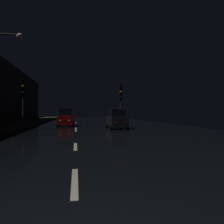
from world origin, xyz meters
TOP-DOWN VIEW (x-y plane):
  - ground at (0.00, 24.50)m, footprint 26.97×84.00m
  - sidewalk_left at (-7.28, 24.50)m, footprint 4.40×84.00m
  - lane_centerline at (0.00, 15.55)m, footprint 0.16×29.83m
  - traffic_light_far_left at (-4.98, 18.57)m, footprint 0.36×0.48m
  - traffic_light_far_right at (4.99, 20.46)m, footprint 0.33×0.47m
  - streetlamp_overhead at (-4.72, 12.80)m, footprint 1.70×0.44m
  - car_approaching_headlights at (-1.22, 23.19)m, footprint 1.90×4.12m
  - car_parked_right_far at (4.18, 18.62)m, footprint 1.81×3.92m

SIDE VIEW (x-z plane):
  - ground at x=0.00m, z-range -0.02..0.00m
  - lane_centerline at x=0.00m, z-range 0.00..0.01m
  - sidewalk_left at x=-7.28m, z-range 0.00..0.15m
  - car_parked_right_far at x=4.18m, z-range -0.08..1.89m
  - car_approaching_headlights at x=-1.22m, z-range -0.09..1.99m
  - traffic_light_far_right at x=4.99m, z-range 1.12..6.04m
  - traffic_light_far_left at x=-4.98m, z-range 1.17..6.28m
  - streetlamp_overhead at x=-4.72m, z-range 1.17..8.31m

